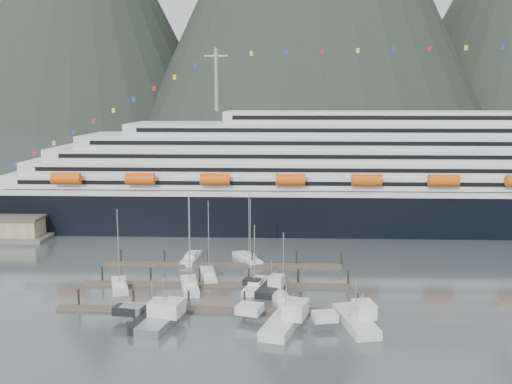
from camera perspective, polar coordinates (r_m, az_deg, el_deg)
ground at (r=106.50m, az=-1.36°, el=-9.47°), size 1600.00×1600.00×0.00m
cruise_ship at (r=158.99m, az=10.80°, el=0.97°), size 210.00×30.40×50.30m
dock_near at (r=97.49m, az=-4.69°, el=-11.07°), size 48.18×2.28×3.20m
dock_mid at (r=109.71m, az=-3.85°, el=-8.76°), size 48.18×2.28×3.20m
dock_far at (r=122.09m, az=-3.19°, el=-6.91°), size 48.18×2.28×3.20m
sailboat_a at (r=110.77m, az=-12.87°, el=-8.72°), size 5.25×9.45×15.00m
sailboat_b at (r=108.58m, az=-6.34°, el=-8.90°), size 5.01×11.05×17.18m
sailboat_c at (r=108.06m, az=-0.02°, el=-8.96°), size 4.59×10.31×12.28m
sailboat_d at (r=114.46m, az=-4.54°, el=-7.95°), size 4.54×10.60×15.39m
sailboat_e at (r=126.67m, az=-6.19°, el=-6.31°), size 3.24×10.17×14.18m
sailboat_f at (r=125.46m, az=-0.84°, el=-6.40°), size 6.92×10.13×14.93m
sailboat_g at (r=125.47m, az=-0.62°, el=-6.42°), size 4.71×9.37×13.57m
sailboat_h at (r=100.67m, az=2.47°, el=-10.33°), size 4.51×9.20×12.60m
trawler_a at (r=93.55m, az=-8.84°, el=-11.62°), size 10.19×13.93×7.41m
trawler_b at (r=93.88m, az=-9.89°, el=-11.58°), size 8.93×11.70×7.37m
trawler_c at (r=91.88m, az=2.74°, el=-11.89°), size 11.76×15.64×7.77m
trawler_d at (r=92.50m, az=9.37°, el=-11.88°), size 9.74×13.00×7.46m
trawler_e at (r=106.54m, az=1.41°, el=-9.00°), size 7.95×9.96×6.11m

